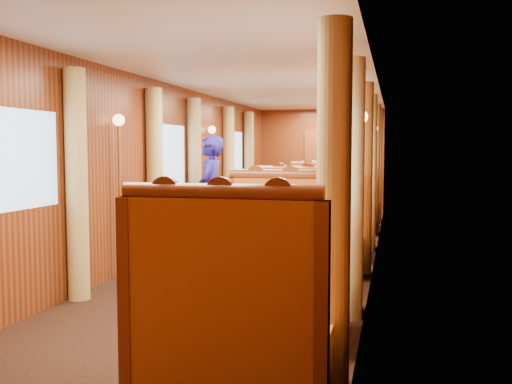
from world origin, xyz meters
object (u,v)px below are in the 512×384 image
(table_far, at_px, (342,207))
(rose_vase_mid, at_px, (318,193))
(table_mid, at_px, (320,232))
(teapot_left, at_px, (236,242))
(banquette_far_fwd, at_px, (337,210))
(fruit_plate, at_px, (299,251))
(teapot_back, at_px, (257,238))
(steward, at_px, (210,195))
(banquette_mid_fwd, at_px, (309,240))
(passenger, at_px, (327,201))
(tea_tray, at_px, (252,247))
(table_near, at_px, (264,295))
(banquette_near_aft, at_px, (287,264))
(banquette_far_aft, at_px, (347,201))
(rose_vase_far, at_px, (343,180))
(banquette_near_fwd, at_px, (228,327))
(banquette_mid_aft, at_px, (328,220))
(teapot_right, at_px, (254,242))

(table_far, bearing_deg, rose_vase_mid, -90.55)
(table_mid, xyz_separation_m, teapot_left, (-0.20, -3.63, 0.44))
(table_mid, height_order, banquette_far_fwd, banquette_far_fwd)
(table_mid, relative_size, banquette_far_fwd, 0.78)
(banquette_far_fwd, bearing_deg, fruit_plate, -87.14)
(teapot_back, bearing_deg, steward, 135.76)
(banquette_mid_fwd, height_order, passenger, banquette_mid_fwd)
(tea_tray, bearing_deg, banquette_far_fwd, 89.07)
(table_near, xyz_separation_m, banquette_near_aft, (0.00, 1.01, 0.05))
(teapot_back, xyz_separation_m, passenger, (0.08, 4.17, -0.07))
(banquette_far_aft, bearing_deg, banquette_near_aft, -90.00)
(banquette_near_aft, height_order, teapot_back, banquette_near_aft)
(banquette_near_aft, xyz_separation_m, rose_vase_far, (0.01, 5.97, 0.50))
(rose_vase_far, bearing_deg, steward, -114.85)
(banquette_near_fwd, distance_m, teapot_back, 1.18)
(banquette_mid_fwd, bearing_deg, teapot_left, -94.34)
(banquette_mid_fwd, bearing_deg, rose_vase_far, 89.85)
(table_far, xyz_separation_m, rose_vase_far, (0.01, -0.02, 0.55))
(table_mid, distance_m, teapot_back, 3.43)
(banquette_mid_aft, bearing_deg, banquette_mid_fwd, -90.00)
(teapot_right, distance_m, steward, 3.91)
(banquette_near_fwd, xyz_separation_m, tea_tray, (-0.10, 0.99, 0.33))
(table_near, xyz_separation_m, teapot_left, (-0.20, -0.13, 0.44))
(banquette_far_aft, distance_m, rose_vase_mid, 4.54)
(teapot_back, relative_size, rose_vase_mid, 0.44)
(teapot_right, height_order, fruit_plate, teapot_right)
(fruit_plate, height_order, rose_vase_far, rose_vase_far)
(teapot_right, bearing_deg, banquette_near_fwd, -72.46)
(fruit_plate, bearing_deg, banquette_near_fwd, -109.59)
(banquette_mid_fwd, bearing_deg, table_near, -90.00)
(fruit_plate, bearing_deg, teapot_right, 171.85)
(table_far, bearing_deg, banquette_far_fwd, -90.00)
(table_far, bearing_deg, banquette_near_aft, -90.00)
(banquette_mid_aft, xyz_separation_m, tea_tray, (-0.10, -4.54, 0.33))
(fruit_plate, bearing_deg, teapot_left, 177.72)
(table_far, relative_size, banquette_far_fwd, 0.78)
(banquette_far_aft, relative_size, fruit_plate, 5.96)
(banquette_near_aft, distance_m, banquette_far_aft, 7.00)
(rose_vase_far, bearing_deg, teapot_left, -91.69)
(table_mid, relative_size, fruit_plate, 4.67)
(banquette_mid_fwd, xyz_separation_m, teapot_back, (-0.08, -2.39, 0.39))
(table_far, bearing_deg, teapot_left, -91.60)
(fruit_plate, distance_m, passenger, 4.43)
(banquette_near_aft, bearing_deg, banquette_near_fwd, -90.00)
(table_near, bearing_deg, banquette_near_aft, 90.00)
(teapot_left, height_order, rose_vase_far, rose_vase_far)
(table_near, height_order, teapot_right, teapot_right)
(rose_vase_mid, xyz_separation_m, passenger, (0.03, 0.77, -0.19))
(banquette_near_fwd, xyz_separation_m, fruit_plate, (0.31, 0.86, 0.35))
(banquette_far_fwd, distance_m, teapot_back, 5.90)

